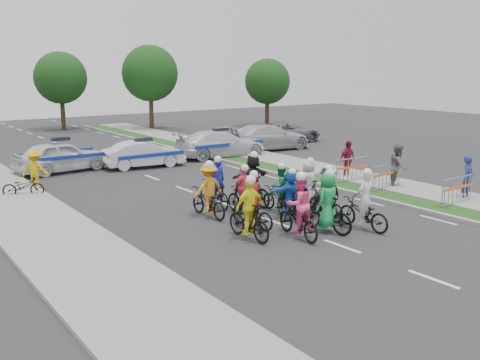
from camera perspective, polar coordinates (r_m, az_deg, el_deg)
ground at (r=15.67m, az=10.82°, el=-6.98°), size 90.00×90.00×0.00m
curb_right at (r=22.54m, az=10.58°, el=-1.00°), size 0.20×60.00×0.12m
grass_strip at (r=23.04m, az=11.78°, el=-0.78°), size 1.20×60.00×0.11m
sidewalk_right at (r=24.37m, az=14.65°, el=-0.20°), size 2.40×60.00×0.13m
sidewalk_left at (r=16.49m, az=-18.78°, el=-6.22°), size 3.00×60.00×0.13m
rider_0 at (r=17.26m, az=13.03°, el=-3.06°), size 0.75×1.96×1.97m
rider_1 at (r=16.71m, az=9.27°, el=-2.94°), size 0.91×1.97×2.02m
rider_2 at (r=16.06m, az=6.24°, el=-3.57°), size 0.97×2.08×2.04m
rider_3 at (r=15.79m, az=0.97°, el=-3.75°), size 1.00×1.89×1.97m
rider_4 at (r=18.28m, az=9.20°, el=-1.85°), size 1.08×1.87×1.85m
rider_5 at (r=17.92m, az=5.37°, el=-1.91°), size 1.47×1.74×1.77m
rider_6 at (r=17.02m, az=1.30°, el=-3.06°), size 0.85×1.90×1.88m
rider_7 at (r=19.37m, az=7.28°, el=-0.95°), size 0.88×1.87×1.90m
rider_8 at (r=18.82m, az=4.24°, el=-1.48°), size 0.75×1.76×1.79m
rider_9 at (r=18.54m, az=0.35°, el=-1.59°), size 0.91×1.72×1.78m
rider_10 at (r=18.19m, az=-3.40°, el=-1.64°), size 1.11×1.95×1.98m
rider_11 at (r=19.63m, az=1.34°, el=-0.34°), size 1.66×1.99×2.05m
rider_12 at (r=19.57m, az=-2.49°, el=-1.06°), size 0.91×1.94×1.90m
police_car_0 at (r=27.50m, az=-18.52°, el=2.41°), size 4.71×2.38×1.54m
police_car_1 at (r=27.77m, az=-10.21°, el=2.73°), size 4.25×1.96×1.35m
police_car_2 at (r=30.42m, az=-2.06°, el=3.87°), size 5.54×3.00×1.52m
civilian_sedan at (r=33.27m, az=3.03°, el=4.60°), size 5.64×2.73×1.58m
civilian_suv at (r=36.94m, az=4.92°, el=5.14°), size 5.26×3.03×1.38m
spectator_0 at (r=22.19m, az=23.14°, el=0.18°), size 0.71×0.54×1.74m
spectator_1 at (r=23.51m, az=16.51°, el=1.41°), size 1.15×1.10×1.86m
spectator_2 at (r=25.09m, az=11.40°, el=2.17°), size 1.07×0.54×1.75m
marshal_hiviz at (r=23.79m, az=-21.02°, el=1.01°), size 1.25×1.13×1.68m
barrier_0 at (r=21.10m, az=22.14°, el=-1.17°), size 2.01×0.56×1.12m
barrier_1 at (r=22.92m, az=15.37°, el=0.27°), size 2.04×0.71×1.12m
barrier_2 at (r=24.12m, az=11.88°, el=1.01°), size 2.01×0.54×1.12m
cone_0 at (r=24.81m, az=1.47°, el=1.05°), size 0.40×0.40×0.70m
cone_1 at (r=28.46m, az=1.08°, el=2.45°), size 0.40×0.40×0.70m
parked_bike at (r=22.79m, az=-22.13°, el=-0.63°), size 1.66×1.15×0.83m
tree_1 at (r=44.76m, az=-9.58°, el=11.14°), size 4.55×4.55×6.82m
tree_2 at (r=46.25m, az=2.94°, el=10.44°), size 3.85×3.85×5.77m
tree_4 at (r=46.25m, az=-18.60°, el=10.28°), size 4.20×4.20×6.30m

